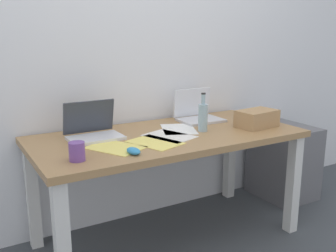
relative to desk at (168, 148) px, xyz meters
name	(u,v)px	position (x,y,z in m)	size (l,w,h in m)	color
ground_plane	(168,238)	(0.00, 0.00, -0.63)	(8.00, 8.00, 0.00)	#42474C
back_wall	(135,38)	(0.00, 0.46, 0.67)	(5.20, 0.08, 2.60)	white
desk	(168,148)	(0.00, 0.00, 0.00)	(1.68, 0.79, 0.72)	#A37A4C
laptop_left	(93,130)	(-0.44, 0.14, 0.14)	(0.32, 0.23, 0.22)	silver
laptop_right	(198,114)	(0.38, 0.22, 0.14)	(0.30, 0.25, 0.22)	silver
beer_bottle	(203,117)	(0.23, -0.05, 0.19)	(0.06, 0.06, 0.25)	#99B7C1
computer_mouse	(133,151)	(-0.37, -0.27, 0.11)	(0.06, 0.10, 0.03)	#338CC6
cardboard_box	(257,119)	(0.61, -0.14, 0.15)	(0.27, 0.17, 0.11)	tan
coffee_mug	(77,151)	(-0.65, -0.23, 0.14)	(0.08, 0.08, 0.10)	#724799
paper_sheet_near_back	(179,129)	(0.12, 0.06, 0.09)	(0.21, 0.30, 0.00)	white
paper_sheet_center	(169,136)	(-0.02, -0.06, 0.09)	(0.21, 0.30, 0.00)	white
paper_yellow_folder	(155,142)	(-0.17, -0.14, 0.09)	(0.21, 0.30, 0.00)	#F4E06B
paper_sheet_front_left	(115,147)	(-0.40, -0.12, 0.09)	(0.21, 0.30, 0.00)	#F4E06B
filing_cabinet	(283,161)	(1.19, 0.13, -0.33)	(0.40, 0.48, 0.59)	slate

